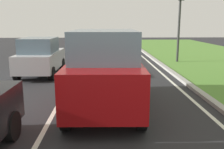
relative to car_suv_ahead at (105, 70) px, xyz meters
The scene contains 7 objects.
ground_plane 4.56m from the car_suv_ahead, 99.70° to the left, with size 60.00×60.00×0.00m, color #262628.
lane_line_center 4.72m from the car_suv_ahead, 108.37° to the left, with size 0.12×32.00×0.01m, color silver.
lane_line_right_edge 5.33m from the car_suv_ahead, 56.65° to the left, with size 0.12×32.00×0.01m, color silver.
curb_right 5.60m from the car_suv_ahead, 52.29° to the left, with size 0.24×48.00×0.12m, color #9E9B93.
car_suv_ahead is the anchor object (origin of this frame).
car_hatchback_far 5.80m from the car_suv_ahead, 121.49° to the left, with size 1.78×3.73×1.78m.
traffic_light_near_right 9.74m from the car_suv_ahead, 60.99° to the left, with size 0.32×0.50×4.89m.
Camera 1 is at (0.70, 2.63, 2.49)m, focal length 40.17 mm.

